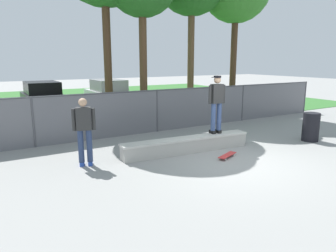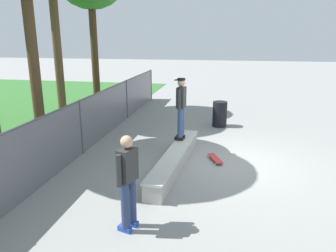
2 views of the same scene
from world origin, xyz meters
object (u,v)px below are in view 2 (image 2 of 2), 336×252
(skateboarder, at_px, (181,106))
(concrete_ledge, at_px, (175,160))
(skateboard, at_px, (215,158))
(bystander, at_px, (128,179))
(trash_bin, at_px, (220,114))

(skateboarder, bearing_deg, concrete_ledge, -179.38)
(skateboard, distance_m, bystander, 4.09)
(trash_bin, bearing_deg, skateboard, -179.84)
(concrete_ledge, relative_size, bystander, 2.33)
(skateboard, xyz_separation_m, bystander, (-3.73, 1.41, 0.94))
(concrete_ledge, height_order, trash_bin, trash_bin)
(bystander, bearing_deg, skateboard, -20.77)
(skateboarder, bearing_deg, skateboard, -111.19)
(skateboard, bearing_deg, bystander, 159.23)
(skateboard, bearing_deg, skateboarder, 68.81)
(bystander, height_order, trash_bin, bystander)
(concrete_ledge, xyz_separation_m, skateboarder, (1.11, 0.01, 1.26))
(skateboard, height_order, trash_bin, trash_bin)
(skateboarder, bearing_deg, bystander, 175.19)
(skateboard, bearing_deg, concrete_ledge, 123.37)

